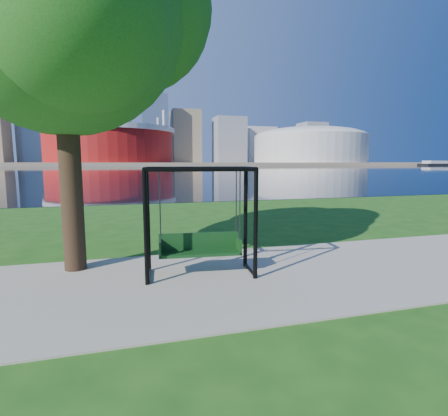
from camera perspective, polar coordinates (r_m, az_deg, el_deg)
name	(u,v)px	position (r m, az deg, el deg)	size (l,w,h in m)	color
ground	(228,271)	(7.13, 0.67, -10.21)	(900.00, 900.00, 0.00)	#1E5114
path	(236,278)	(6.67, 1.92, -11.34)	(120.00, 4.00, 0.03)	#9E937F
river	(131,170)	(108.54, -14.98, 6.09)	(900.00, 180.00, 0.02)	black
far_bank	(126,164)	(312.51, -15.69, 6.99)	(900.00, 228.00, 2.00)	#937F60
stadium	(110,144)	(241.94, -18.10, 9.98)	(83.00, 83.00, 32.00)	maroon
arena	(310,144)	(277.97, 13.83, 10.10)	(84.00, 84.00, 26.56)	beige
skyline	(120,123)	(327.65, -16.69, 13.08)	(392.00, 66.00, 96.50)	gray
swing	(200,224)	(6.62, -3.97, -2.61)	(2.12, 1.09, 2.08)	black
park_tree	(58,3)	(8.06, -25.45, 28.03)	(5.90, 5.33, 7.32)	black
barge	(440,163)	(280.07, 31.83, 6.22)	(32.59, 10.73, 3.21)	black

